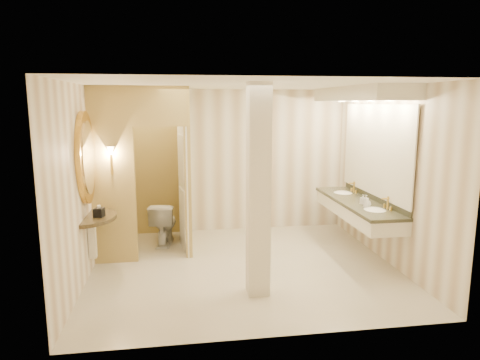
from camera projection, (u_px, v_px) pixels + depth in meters
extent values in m
plane|color=beige|center=(244.00, 267.00, 6.48)|extent=(4.50, 4.50, 0.00)
plane|color=white|center=(244.00, 85.00, 6.00)|extent=(4.50, 4.50, 0.00)
cube|color=white|center=(228.00, 161.00, 8.19)|extent=(4.50, 0.02, 2.70)
cube|color=white|center=(275.00, 214.00, 4.29)|extent=(4.50, 0.02, 2.70)
cube|color=white|center=(83.00, 183.00, 5.91)|extent=(0.02, 4.00, 2.70)
cube|color=white|center=(388.00, 175.00, 6.56)|extent=(0.02, 4.00, 2.70)
cube|color=tan|center=(187.00, 168.00, 7.34)|extent=(0.10, 1.50, 2.70)
cube|color=tan|center=(113.00, 177.00, 6.45)|extent=(0.65, 0.10, 2.70)
cube|color=tan|center=(159.00, 106.00, 6.37)|extent=(0.80, 0.10, 0.60)
cube|color=white|center=(184.00, 189.00, 7.04)|extent=(0.17, 0.80, 2.10)
cylinder|color=gold|center=(111.00, 164.00, 6.34)|extent=(0.03, 0.03, 0.30)
cone|color=white|center=(111.00, 151.00, 6.31)|extent=(0.14, 0.14, 0.14)
cube|color=white|center=(357.00, 209.00, 7.02)|extent=(0.60, 2.31, 0.24)
cube|color=black|center=(357.00, 202.00, 7.00)|extent=(0.64, 2.35, 0.05)
cube|color=black|center=(374.00, 197.00, 7.03)|extent=(0.03, 2.31, 0.10)
ellipsoid|color=white|center=(375.00, 213.00, 6.39)|extent=(0.40, 0.44, 0.15)
cylinder|color=gold|center=(388.00, 204.00, 6.40)|extent=(0.03, 0.03, 0.22)
ellipsoid|color=white|center=(343.00, 195.00, 7.61)|extent=(0.40, 0.44, 0.15)
cylinder|color=gold|center=(354.00, 188.00, 7.62)|extent=(0.03, 0.03, 0.22)
cube|color=white|center=(376.00, 150.00, 6.89)|extent=(0.03, 2.31, 1.40)
cube|color=white|center=(363.00, 94.00, 6.69)|extent=(0.75, 2.51, 0.22)
cylinder|color=black|center=(88.00, 217.00, 6.05)|extent=(0.99, 0.99, 0.05)
cube|color=white|center=(92.00, 238.00, 6.11)|extent=(0.10, 0.10, 0.60)
cylinder|color=gold|center=(86.00, 158.00, 5.90)|extent=(0.07, 0.99, 0.99)
cylinder|color=white|center=(89.00, 158.00, 5.91)|extent=(0.02, 0.79, 0.79)
cube|color=white|center=(258.00, 192.00, 5.37)|extent=(0.28, 0.28, 2.70)
cube|color=black|center=(99.00, 212.00, 5.98)|extent=(0.16, 0.16, 0.13)
imported|color=white|center=(164.00, 223.00, 7.48)|extent=(0.52, 0.79, 0.75)
imported|color=beige|center=(363.00, 199.00, 6.74)|extent=(0.09, 0.09, 0.15)
imported|color=silver|center=(368.00, 202.00, 6.58)|extent=(0.13, 0.13, 0.13)
imported|color=#C6B28C|center=(366.00, 201.00, 6.53)|extent=(0.08, 0.08, 0.19)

